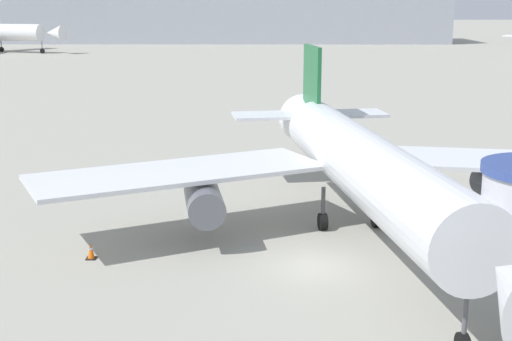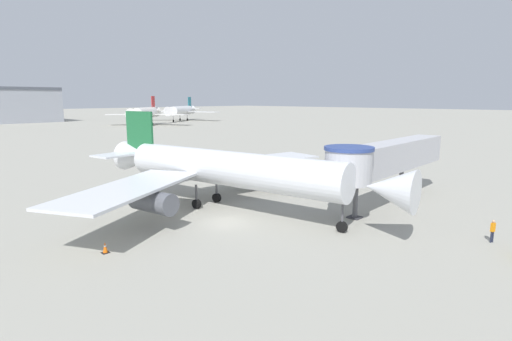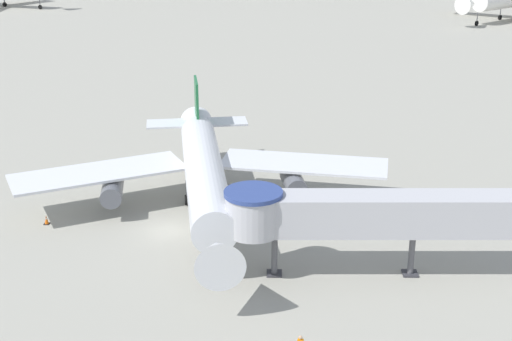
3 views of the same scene
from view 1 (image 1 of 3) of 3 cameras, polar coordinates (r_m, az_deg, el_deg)
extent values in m
plane|color=#9E9B8E|center=(32.80, 4.67, -7.65)|extent=(800.00, 800.00, 0.00)
cylinder|color=silver|center=(34.44, 8.99, 0.14)|extent=(6.72, 23.52, 3.25)
cone|color=silver|center=(46.56, 4.36, 3.75)|extent=(3.95, 5.31, 3.25)
cube|color=silver|center=(35.96, -6.23, -0.14)|extent=(15.38, 11.12, 0.22)
cube|color=#1E6638|center=(45.91, 4.50, 7.30)|extent=(0.86, 4.12, 4.23)
cube|color=silver|center=(46.70, 4.31, 4.49)|extent=(10.29, 4.36, 0.18)
cylinder|color=#565960|center=(34.98, -4.18, -2.42)|extent=(2.39, 4.35, 1.79)
cylinder|color=#565960|center=(39.22, 19.14, -1.39)|extent=(2.39, 4.35, 1.79)
cylinder|color=#4C4C51|center=(25.35, 16.36, -11.38)|extent=(0.18, 0.18, 1.87)
cylinder|color=#4C4C51|center=(37.42, 5.39, -2.73)|extent=(0.22, 0.22, 1.87)
cylinder|color=black|center=(37.70, 5.36, -4.09)|extent=(0.53, 0.95, 0.90)
cylinder|color=#4C4C51|center=(38.21, 9.67, -2.52)|extent=(0.22, 0.22, 1.87)
cylinder|color=black|center=(38.47, 9.61, -3.86)|extent=(0.53, 0.95, 0.90)
cube|color=black|center=(34.48, -13.03, -6.86)|extent=(0.48, 0.48, 0.04)
cone|color=orange|center=(34.34, -13.07, -6.24)|extent=(0.33, 0.33, 0.75)
cylinder|color=white|center=(34.31, -13.07, -6.10)|extent=(0.18, 0.18, 0.09)
cylinder|color=white|center=(173.44, -19.49, 10.39)|extent=(19.21, 8.98, 3.73)
cone|color=white|center=(166.11, -15.80, 10.54)|extent=(4.99, 4.74, 3.73)
cube|color=white|center=(181.43, -18.60, 10.35)|extent=(10.77, 12.75, 0.22)
cylinder|color=#4C4C51|center=(168.15, -16.75, 9.50)|extent=(0.18, 0.18, 2.14)
cylinder|color=black|center=(168.22, -16.72, 9.14)|extent=(1.13, 0.56, 1.10)
cylinder|color=#4C4C51|center=(176.34, -19.72, 9.45)|extent=(0.22, 0.22, 2.14)
cylinder|color=black|center=(176.40, -19.69, 9.10)|extent=(1.17, 0.70, 1.10)
cube|color=#999EA8|center=(205.95, -3.34, 12.18)|extent=(128.66, 24.43, 13.97)
camera|label=2|loc=(20.43, -71.36, 0.12)|focal=28.00mm
camera|label=3|loc=(27.77, 156.35, 15.60)|focal=50.00mm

